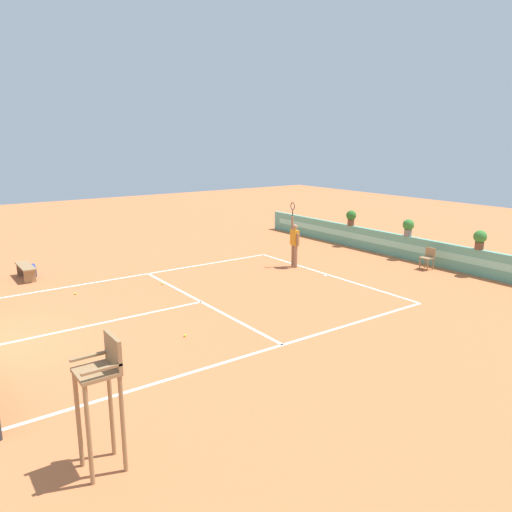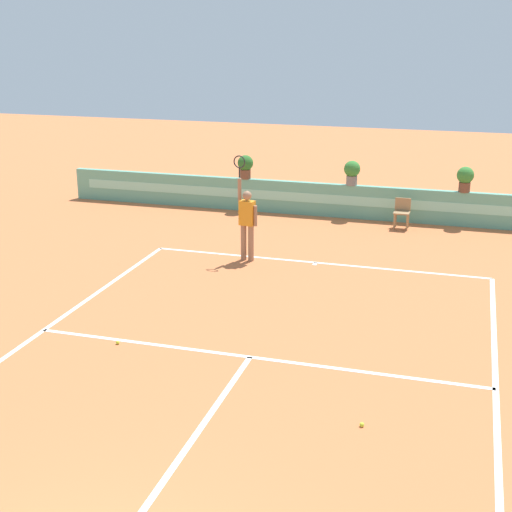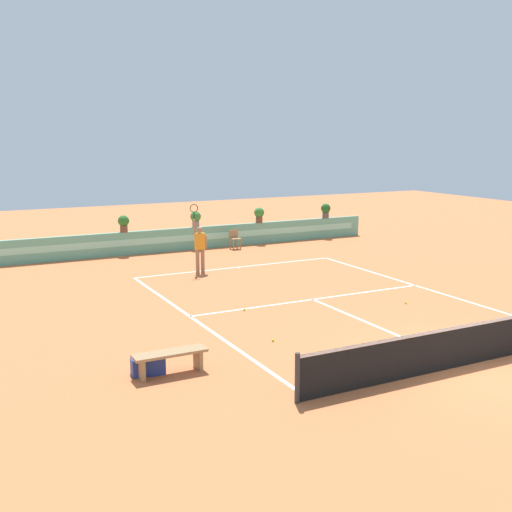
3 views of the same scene
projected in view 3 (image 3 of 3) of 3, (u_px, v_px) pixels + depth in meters
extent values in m
plane|color=#C66B3D|center=(320.00, 302.00, 19.19)|extent=(60.00, 60.00, 0.00)
cube|color=white|center=(237.00, 267.00, 24.34)|extent=(8.22, 0.10, 0.01)
cube|color=white|center=(313.00, 299.00, 19.54)|extent=(8.22, 0.10, 0.01)
cube|color=white|center=(377.00, 327.00, 16.74)|extent=(0.10, 6.40, 0.01)
cube|color=white|center=(196.00, 321.00, 17.30)|extent=(0.10, 11.89, 0.01)
cube|color=white|center=(424.00, 288.00, 20.99)|extent=(0.10, 11.89, 0.01)
cube|color=white|center=(238.00, 268.00, 24.25)|extent=(0.10, 0.20, 0.01)
cylinder|color=#333333|center=(297.00, 378.00, 11.88)|extent=(0.10, 0.10, 1.00)
cube|color=black|center=(468.00, 345.00, 13.86)|extent=(8.82, 0.02, 0.95)
cube|color=white|center=(469.00, 325.00, 13.78)|extent=(8.82, 0.03, 0.06)
cube|color=#60A88E|center=(194.00, 238.00, 28.17)|extent=(18.00, 0.20, 1.00)
cube|color=#8ED6BC|center=(195.00, 237.00, 28.07)|extent=(17.10, 0.01, 0.28)
cylinder|color=#99754C|center=(233.00, 245.00, 28.04)|extent=(0.05, 0.05, 0.45)
cylinder|color=#99754C|center=(241.00, 244.00, 28.20)|extent=(0.05, 0.05, 0.45)
cylinder|color=#99754C|center=(230.00, 244.00, 28.35)|extent=(0.05, 0.05, 0.45)
cylinder|color=#99754C|center=(237.00, 243.00, 28.51)|extent=(0.05, 0.05, 0.45)
cube|color=#99754C|center=(235.00, 239.00, 28.23)|extent=(0.44, 0.44, 0.04)
cube|color=#99754C|center=(233.00, 234.00, 28.37)|extent=(0.44, 0.04, 0.36)
cube|color=#99754C|center=(141.00, 369.00, 13.07)|extent=(0.08, 0.40, 0.45)
cube|color=#99754C|center=(198.00, 360.00, 13.65)|extent=(0.08, 0.40, 0.45)
cube|color=#99754C|center=(170.00, 353.00, 13.31)|extent=(1.60, 0.44, 0.06)
cube|color=navy|center=(148.00, 366.00, 13.38)|extent=(0.74, 0.44, 0.36)
cylinder|color=#9E7051|center=(203.00, 261.00, 23.29)|extent=(0.14, 0.14, 0.90)
cylinder|color=#9E7051|center=(198.00, 261.00, 23.23)|extent=(0.14, 0.14, 0.90)
cube|color=orange|center=(200.00, 241.00, 23.12)|extent=(0.39, 0.27, 0.60)
sphere|color=#9E7051|center=(200.00, 230.00, 23.04)|extent=(0.22, 0.22, 0.22)
cylinder|color=#9E7051|center=(194.00, 227.00, 22.95)|extent=(0.09, 0.09, 0.55)
cylinder|color=black|center=(194.00, 215.00, 22.87)|extent=(0.04, 0.04, 0.24)
torus|color=#262626|center=(194.00, 208.00, 22.82)|extent=(0.31, 0.08, 0.31)
cylinder|color=#9E7051|center=(206.00, 242.00, 23.20)|extent=(0.09, 0.09, 0.50)
sphere|color=#CCE033|center=(273.00, 340.00, 15.53)|extent=(0.07, 0.07, 0.07)
sphere|color=#CCE033|center=(406.00, 303.00, 19.02)|extent=(0.07, 0.07, 0.07)
sphere|color=#CCE033|center=(244.00, 310.00, 18.28)|extent=(0.07, 0.07, 0.07)
cylinder|color=#514C47|center=(326.00, 215.00, 31.21)|extent=(0.32, 0.32, 0.28)
sphere|color=#235B23|center=(326.00, 208.00, 31.15)|extent=(0.48, 0.48, 0.48)
cylinder|color=gray|center=(196.00, 224.00, 28.09)|extent=(0.32, 0.32, 0.28)
sphere|color=#387F33|center=(196.00, 216.00, 28.03)|extent=(0.48, 0.48, 0.48)
cylinder|color=brown|center=(124.00, 229.00, 26.62)|extent=(0.32, 0.32, 0.28)
sphere|color=#2D6B28|center=(124.00, 221.00, 26.55)|extent=(0.48, 0.48, 0.48)
cylinder|color=brown|center=(259.00, 220.00, 29.53)|extent=(0.32, 0.32, 0.28)
sphere|color=#387F33|center=(259.00, 212.00, 29.47)|extent=(0.48, 0.48, 0.48)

